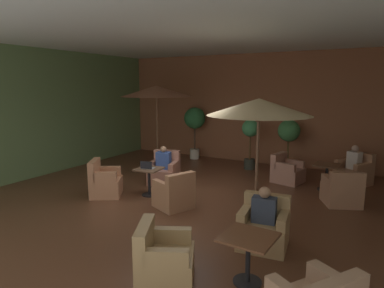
{
  "coord_description": "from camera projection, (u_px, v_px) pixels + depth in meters",
  "views": [
    {
      "loc": [
        3.95,
        -6.59,
        2.74
      ],
      "look_at": [
        0.0,
        0.49,
        1.31
      ],
      "focal_mm": 31.16,
      "sensor_mm": 36.0,
      "label": 1
    }
  ],
  "objects": [
    {
      "name": "open_laptop",
      "position": [
        147.0,
        167.0,
        8.27
      ],
      "size": [
        0.35,
        0.28,
        0.2
      ],
      "color": "#9EA0A5",
      "rests_on": "cafe_table_front_left"
    },
    {
      "name": "cafe_table_mid_center",
      "position": [
        248.0,
        248.0,
        4.61
      ],
      "size": [
        0.75,
        0.75,
        0.7
      ],
      "color": "black",
      "rests_on": "ground_plane"
    },
    {
      "name": "ground_plane",
      "position": [
        182.0,
        201.0,
        8.04
      ],
      "size": [
        10.05,
        9.73,
        0.02
      ],
      "primitive_type": "cube",
      "color": "brown"
    },
    {
      "name": "armchair_front_left_south",
      "position": [
        164.0,
        172.0,
        9.46
      ],
      "size": [
        0.92,
        0.93,
        0.91
      ],
      "color": "#B67660",
      "rests_on": "ground_plane"
    },
    {
      "name": "armchair_front_left_north",
      "position": [
        105.0,
        183.0,
        8.34
      ],
      "size": [
        0.98,
        0.99,
        0.92
      ],
      "color": "#BA7B55",
      "rests_on": "ground_plane"
    },
    {
      "name": "armchair_mid_center_south",
      "position": [
        264.0,
        228.0,
        5.72
      ],
      "size": [
        0.88,
        0.84,
        0.86
      ],
      "color": "tan",
      "rests_on": "ground_plane"
    },
    {
      "name": "armchair_front_right_east",
      "position": [
        342.0,
        192.0,
        7.71
      ],
      "size": [
        0.99,
        1.0,
        0.85
      ],
      "color": "tan",
      "rests_on": "ground_plane"
    },
    {
      "name": "cafe_table_front_right",
      "position": [
        327.0,
        172.0,
        8.78
      ],
      "size": [
        0.68,
        0.68,
        0.7
      ],
      "color": "black",
      "rests_on": "ground_plane"
    },
    {
      "name": "patio_umbrella_center_beige",
      "position": [
        156.0,
        92.0,
        10.82
      ],
      "size": [
        2.33,
        2.33,
        2.73
      ],
      "color": "#2D2D2D",
      "rests_on": "ground_plane"
    },
    {
      "name": "ceiling_slab",
      "position": [
        181.0,
        34.0,
        7.37
      ],
      "size": [
        10.05,
        9.73,
        0.06
      ],
      "primitive_type": "cube",
      "color": "silver",
      "rests_on": "wall_back_brick"
    },
    {
      "name": "cafe_table_front_left",
      "position": [
        149.0,
        176.0,
        8.36
      ],
      "size": [
        0.65,
        0.65,
        0.7
      ],
      "color": "black",
      "rests_on": "ground_plane"
    },
    {
      "name": "wall_back_brick",
      "position": [
        251.0,
        109.0,
        11.86
      ],
      "size": [
        10.05,
        0.08,
        3.84
      ],
      "primitive_type": "cube",
      "color": "#95573A",
      "rests_on": "ground_plane"
    },
    {
      "name": "potted_tree_mid_left",
      "position": [
        195.0,
        121.0,
        12.42
      ],
      "size": [
        0.79,
        0.79,
        1.94
      ],
      "color": "beige",
      "rests_on": "ground_plane"
    },
    {
      "name": "patron_with_friend",
      "position": [
        264.0,
        207.0,
        5.62
      ],
      "size": [
        0.42,
        0.26,
        0.63
      ],
      "color": "#2F3646",
      "rests_on": "ground_plane"
    },
    {
      "name": "potted_tree_left_corner",
      "position": [
        250.0,
        136.0,
        10.9
      ],
      "size": [
        0.56,
        0.56,
        1.65
      ],
      "color": "#30332A",
      "rests_on": "ground_plane"
    },
    {
      "name": "patron_blue_shirt",
      "position": [
        164.0,
        159.0,
        9.34
      ],
      "size": [
        0.43,
        0.34,
        0.64
      ],
      "color": "#355199",
      "rests_on": "ground_plane"
    },
    {
      "name": "armchair_front_left_east",
      "position": [
        174.0,
        194.0,
        7.52
      ],
      "size": [
        0.96,
        0.95,
        0.85
      ],
      "color": "#B07753",
      "rests_on": "ground_plane"
    },
    {
      "name": "patio_umbrella_tall_red",
      "position": [
        259.0,
        108.0,
        6.81
      ],
      "size": [
        2.15,
        2.15,
        2.48
      ],
      "color": "#2D2D2D",
      "rests_on": "ground_plane"
    },
    {
      "name": "iced_drink_cup",
      "position": [
        148.0,
        167.0,
        8.25
      ],
      "size": [
        0.08,
        0.08,
        0.11
      ],
      "primitive_type": "cylinder",
      "color": "silver",
      "rests_on": "cafe_table_front_left"
    },
    {
      "name": "armchair_front_right_north",
      "position": [
        287.0,
        172.0,
        9.54
      ],
      "size": [
        0.9,
        0.87,
        0.81
      ],
      "color": "tan",
      "rests_on": "ground_plane"
    },
    {
      "name": "armchair_front_right_south",
      "position": [
        354.0,
        173.0,
        9.32
      ],
      "size": [
        1.05,
        1.07,
        0.89
      ],
      "color": "#B37854",
      "rests_on": "ground_plane"
    },
    {
      "name": "potted_tree_mid_right",
      "position": [
        289.0,
        136.0,
        10.71
      ],
      "size": [
        0.7,
        0.7,
        1.66
      ],
      "color": "#AA6643",
      "rests_on": "ground_plane"
    },
    {
      "name": "patron_by_window",
      "position": [
        354.0,
        159.0,
        9.23
      ],
      "size": [
        0.41,
        0.38,
        0.67
      ],
      "color": "silver",
      "rests_on": "ground_plane"
    },
    {
      "name": "wall_left_accent",
      "position": [
        41.0,
        113.0,
        10.1
      ],
      "size": [
        0.08,
        9.73,
        3.84
      ],
      "primitive_type": "cube",
      "color": "#5F7C4B",
      "rests_on": "ground_plane"
    },
    {
      "name": "armchair_mid_center_north",
      "position": [
        163.0,
        260.0,
        4.7
      ],
      "size": [
        1.04,
        1.06,
        0.84
      ],
      "color": "tan",
      "rests_on": "ground_plane"
    }
  ]
}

